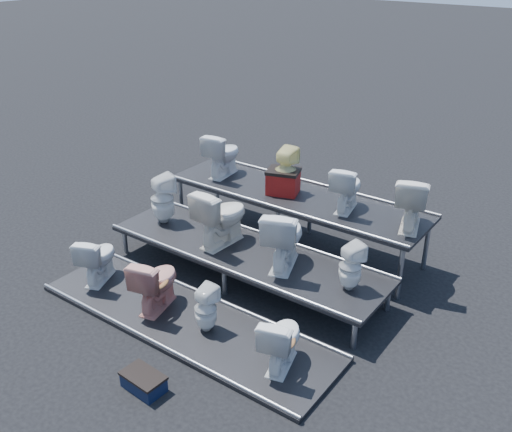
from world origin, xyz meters
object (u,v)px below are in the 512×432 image
Objects in this scene: toilet_6 at (284,237)px; toilet_1 at (156,282)px; toilet_10 at (347,187)px; step_stool at (144,383)px; toilet_0 at (98,258)px; toilet_11 at (412,201)px; toilet_3 at (281,340)px; toilet_8 at (223,154)px; toilet_9 at (286,170)px; red_crate at (283,183)px; toilet_7 at (350,267)px; toilet_5 at (221,216)px; toilet_2 at (206,309)px; toilet_4 at (162,199)px.

toilet_1 is at bearing 29.60° from toilet_6.
toilet_10 is 3.93m from step_stool.
toilet_11 reaches higher than toilet_0.
toilet_8 is (-2.91, 2.60, 0.82)m from toilet_3.
toilet_1 is at bearing 81.79° from toilet_9.
toilet_1 is 1.95m from toilet_3.
toilet_1 is (1.14, 0.00, 0.03)m from toilet_0.
toilet_11 is 2.06m from red_crate.
toilet_6 is 1.83× the size of step_stool.
toilet_9 is 0.95× the size of toilet_11.
toilet_9 is (1.42, 2.60, 0.81)m from toilet_0.
toilet_0 is at bearing 35.09° from toilet_10.
toilet_9 is 1.55× the size of step_stool.
toilet_0 is 3.52m from toilet_7.
toilet_6 is at bearing -74.66° from red_crate.
toilet_2 is at bearing 125.16° from toilet_5.
toilet_0 is 3.07m from toilet_9.
toilet_1 is at bearing 151.56° from toilet_4.
toilet_0 is 1.03× the size of toilet_10.
toilet_6 is (1.06, 0.00, -0.00)m from toilet_5.
toilet_10 is at bearing -16.06° from red_crate.
toilet_0 is at bearing 1.65° from toilet_2.
toilet_11 is (3.43, 1.30, 0.39)m from toilet_4.
toilet_11 is (0.37, 2.60, 0.83)m from toilet_3.
red_crate is 1.01× the size of step_stool.
toilet_11 is at bearing 177.96° from toilet_9.
toilet_9 is at bearing 102.87° from step_stool.
toilet_2 is at bearing 67.98° from toilet_10.
toilet_4 is (0.03, 1.30, 0.44)m from toilet_0.
toilet_10 is 1.08m from red_crate.
toilet_1 reaches higher than toilet_2.
toilet_7 is (0.16, 1.30, 0.37)m from toilet_3.
toilet_1 is 0.88× the size of toilet_6.
toilet_11 is (3.46, 2.60, 0.83)m from toilet_0.
toilet_5 is 1.01× the size of toilet_6.
toilet_1 is 2.50m from toilet_7.
step_stool is (0.64, -3.75, -1.14)m from toilet_9.
toilet_8 is at bearing -83.28° from toilet_1.
toilet_7 is at bearing 109.32° from toilet_10.
toilet_3 is at bearing -75.24° from red_crate.
toilet_0 is 4.41m from toilet_11.
toilet_0 is 1.14× the size of toilet_2.
toilet_7 is at bearing 160.14° from toilet_6.
toilet_2 is at bearing 97.15° from step_stool.
toilet_6 reaches higher than step_stool.
toilet_9 is (-0.56, 2.60, 0.85)m from toilet_2.
toilet_10 reaches higher than toilet_2.
toilet_7 is at bearing -158.93° from toilet_4.
toilet_8 reaches higher than toilet_6.
toilet_11 reaches higher than toilet_2.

